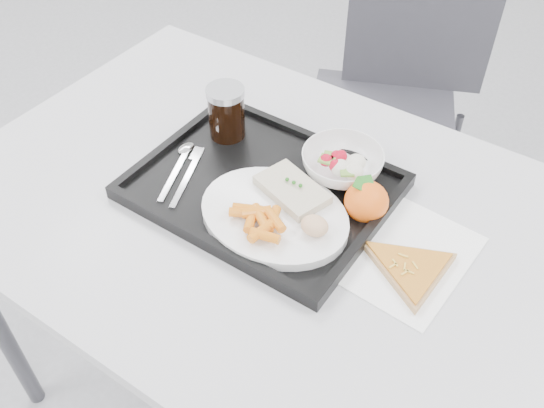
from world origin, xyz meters
name	(u,v)px	position (x,y,z in m)	size (l,w,h in m)	color
table	(273,233)	(0.00, 0.30, 0.68)	(1.20, 0.80, 0.75)	silver
chair	(397,82)	(-0.11, 1.10, 0.54)	(0.55, 0.57, 0.93)	#34343B
tray	(263,188)	(-0.04, 0.32, 0.76)	(0.45, 0.35, 0.03)	black
dinner_plate	(274,216)	(0.03, 0.27, 0.77)	(0.27, 0.27, 0.02)	white
fish_fillet	(292,189)	(0.03, 0.32, 0.79)	(0.15, 0.11, 0.02)	beige
bread_roll	(315,226)	(0.11, 0.26, 0.80)	(0.05, 0.04, 0.03)	#ECBD85
salad_bowl	(342,163)	(0.06, 0.44, 0.79)	(0.15, 0.15, 0.05)	white
cola_glass	(226,111)	(-0.19, 0.41, 0.82)	(0.07, 0.07, 0.11)	black
cutlery	(184,165)	(-0.19, 0.28, 0.77)	(0.11, 0.17, 0.01)	silver
napkin	(390,247)	(0.22, 0.33, 0.75)	(0.26, 0.25, 0.00)	white
tangerine	(366,201)	(0.15, 0.38, 0.79)	(0.10, 0.10, 0.08)	orange
pizza_slice	(410,268)	(0.27, 0.30, 0.76)	(0.20, 0.20, 0.02)	tan
carrot_pile	(259,219)	(0.02, 0.23, 0.80)	(0.11, 0.09, 0.02)	orange
salad_contents	(346,164)	(0.07, 0.43, 0.80)	(0.09, 0.07, 0.03)	red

